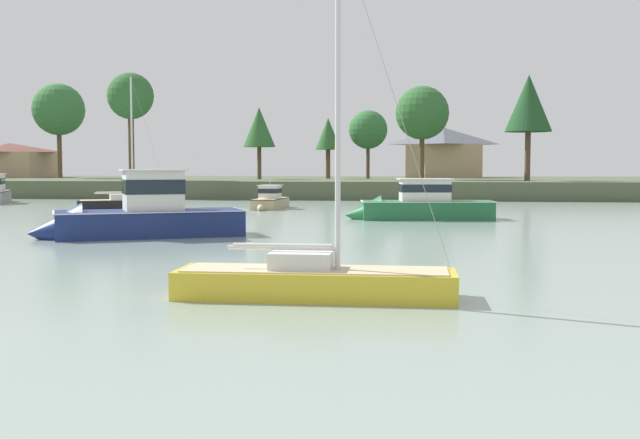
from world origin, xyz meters
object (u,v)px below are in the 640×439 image
object	(u,v)px
cruiser_green	(413,210)
cruiser_sand	(269,204)
cruiser_navy	(131,223)
sailboat_yellow	(315,290)
mooring_buoy_green	(81,202)
sailboat_black	(125,207)

from	to	relation	value
cruiser_green	cruiser_sand	world-z (taller)	cruiser_green
cruiser_sand	cruiser_navy	bearing A→B (deg)	-94.44
sailboat_yellow	mooring_buoy_green	world-z (taller)	sailboat_yellow
sailboat_black	mooring_buoy_green	size ratio (longest dim) A/B	23.22
cruiser_green	cruiser_sand	size ratio (longest dim) A/B	1.43
cruiser_navy	cruiser_green	world-z (taller)	cruiser_navy
cruiser_navy	mooring_buoy_green	xyz separation A→B (m)	(-18.28, 34.28, -0.66)
cruiser_navy	sailboat_yellow	xyz separation A→B (m)	(11.56, -16.61, -0.51)
cruiser_sand	sailboat_yellow	world-z (taller)	sailboat_yellow
sailboat_black	cruiser_green	bearing A→B (deg)	-18.83
cruiser_green	sailboat_black	size ratio (longest dim) A/B	0.90
cruiser_green	cruiser_sand	bearing A→B (deg)	137.48
sailboat_black	cruiser_navy	bearing A→B (deg)	-67.83
cruiser_navy	mooring_buoy_green	bearing A→B (deg)	118.06
sailboat_black	sailboat_yellow	bearing A→B (deg)	-62.12
sailboat_black	sailboat_yellow	xyz separation A→B (m)	(20.86, -39.43, -0.01)
cruiser_sand	mooring_buoy_green	world-z (taller)	cruiser_sand
mooring_buoy_green	cruiser_navy	bearing A→B (deg)	-61.94
sailboat_black	cruiser_sand	size ratio (longest dim) A/B	1.59
cruiser_navy	sailboat_yellow	distance (m)	20.25
cruiser_navy	sailboat_yellow	world-z (taller)	sailboat_yellow
sailboat_black	sailboat_yellow	world-z (taller)	sailboat_black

